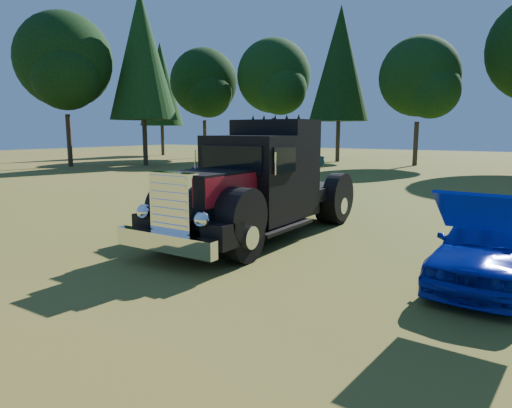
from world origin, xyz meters
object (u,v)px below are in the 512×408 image
object	(u,v)px
hotrod_coupe	(490,247)
spectator_far	(198,195)
diamond_t_truck	(257,188)
spectator_near	(205,200)
distant_teal_car	(300,160)

from	to	relation	value
hotrod_coupe	spectator_far	size ratio (longest dim) A/B	2.48
diamond_t_truck	spectator_far	distance (m)	2.59
spectator_near	spectator_far	world-z (taller)	spectator_far
hotrod_coupe	distant_teal_car	world-z (taller)	hotrod_coupe
diamond_t_truck	hotrod_coupe	world-z (taller)	diamond_t_truck
hotrod_coupe	diamond_t_truck	bearing A→B (deg)	171.93
hotrod_coupe	distant_teal_car	bearing A→B (deg)	125.44
spectator_far	hotrod_coupe	bearing A→B (deg)	-43.65
distant_teal_car	spectator_far	bearing A→B (deg)	-49.04
diamond_t_truck	spectator_far	xyz separation A→B (m)	(-2.48, 0.61, -0.43)
diamond_t_truck	distant_teal_car	world-z (taller)	diamond_t_truck
diamond_t_truck	spectator_near	distance (m)	1.71
distant_teal_car	hotrod_coupe	bearing A→B (deg)	-32.89
spectator_near	spectator_far	distance (m)	1.07
spectator_near	spectator_far	bearing A→B (deg)	77.82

